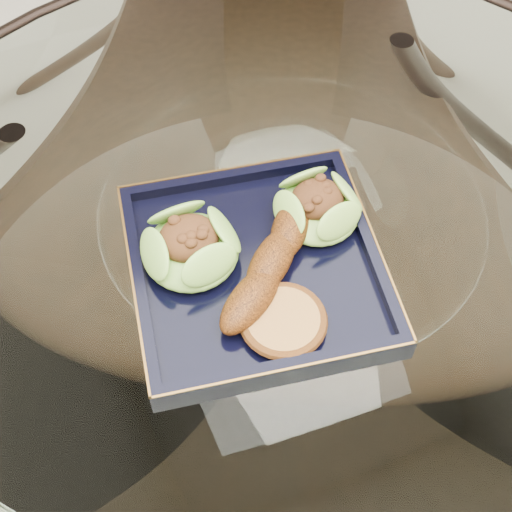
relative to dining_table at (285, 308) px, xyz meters
name	(u,v)px	position (x,y,z in m)	size (l,w,h in m)	color
ground	(275,457)	(0.00, 0.00, -0.60)	(4.00, 4.00, 0.00)	beige
dining_table	(285,308)	(0.00, 0.00, 0.00)	(1.13, 1.13, 0.77)	white
dining_chair	(271,128)	(0.13, 0.42, -0.10)	(0.49, 0.49, 0.88)	black
navy_plate	(256,271)	(-0.06, -0.04, 0.17)	(0.27, 0.27, 0.02)	black
lettuce_wrap_left	(191,248)	(-0.12, -0.01, 0.20)	(0.10, 0.10, 0.04)	#5C9E2D
lettuce_wrap_right	(317,208)	(0.03, 0.00, 0.20)	(0.10, 0.10, 0.03)	#5D8E29
roasted_plantain	(271,262)	(-0.04, -0.05, 0.20)	(0.19, 0.04, 0.04)	#6C320B
crumb_patty	(283,322)	(-0.05, -0.12, 0.19)	(0.08, 0.08, 0.01)	#AA7038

